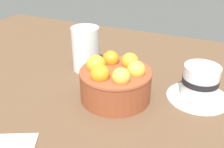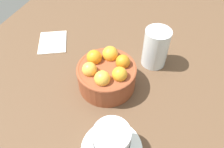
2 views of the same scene
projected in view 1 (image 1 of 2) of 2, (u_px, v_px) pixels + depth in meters
ground_plane at (115, 104)px, 59.03cm from camera, size 141.25×93.89×3.50cm
terracotta_bowl at (115, 80)px, 56.18cm from camera, size 15.60×15.60×9.67cm
coffee_cup at (200, 84)px, 56.48cm from camera, size 13.61×13.61×7.83cm
water_glass at (86, 49)px, 68.36cm from camera, size 7.22×7.22×11.63cm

